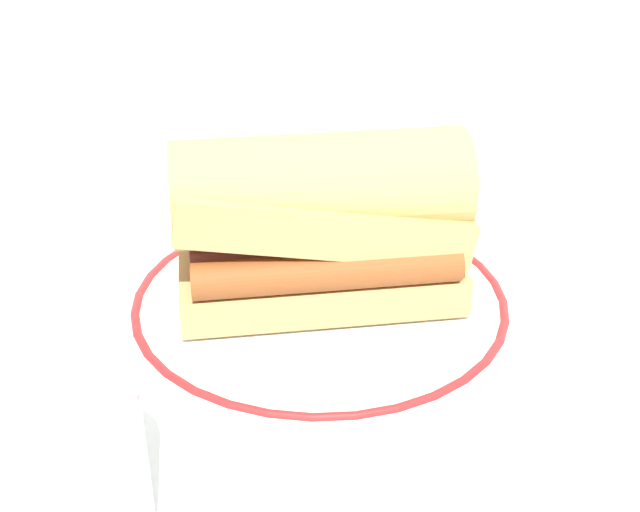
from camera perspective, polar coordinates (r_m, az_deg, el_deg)
The scene contains 4 objects.
ground_plane at distance 0.57m, azimuth -2.34°, elevation -4.67°, with size 1.50×1.50×0.00m, color silver.
plate at distance 0.58m, azimuth -0.00°, elevation -3.19°, with size 0.27×0.27×0.01m.
sausage_sandwich at distance 0.55m, azimuth 0.00°, elevation 2.39°, with size 0.20×0.15×0.11m.
drinking_glass at distance 0.42m, azimuth -16.06°, elevation -13.65°, with size 0.07×0.07×0.10m.
Camera 1 is at (0.13, -0.46, 0.32)m, focal length 48.25 mm.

